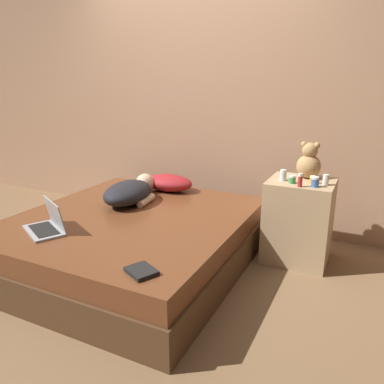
# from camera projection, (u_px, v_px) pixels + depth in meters

# --- Properties ---
(ground_plane) EXTENTS (12.00, 12.00, 0.00)m
(ground_plane) POSITION_uv_depth(u_px,v_px,m) (135.00, 262.00, 3.05)
(ground_plane) COLOR brown
(wall_back) EXTENTS (8.00, 0.06, 2.60)m
(wall_back) POSITION_uv_depth(u_px,v_px,m) (198.00, 94.00, 3.73)
(wall_back) COLOR tan
(wall_back) RESTS_ON ground_plane
(bed) EXTENTS (1.71, 1.88, 0.41)m
(bed) POSITION_uv_depth(u_px,v_px,m) (133.00, 239.00, 2.99)
(bed) COLOR #4C331E
(bed) RESTS_ON ground_plane
(nightstand) EXTENTS (0.50, 0.47, 0.67)m
(nightstand) POSITION_uv_depth(u_px,v_px,m) (298.00, 221.00, 3.03)
(nightstand) COLOR tan
(nightstand) RESTS_ON ground_plane
(pillow) EXTENTS (0.49, 0.30, 0.15)m
(pillow) POSITION_uv_depth(u_px,v_px,m) (168.00, 183.00, 3.58)
(pillow) COLOR maroon
(pillow) RESTS_ON bed
(person_lying) EXTENTS (0.43, 0.74, 0.19)m
(person_lying) POSITION_uv_depth(u_px,v_px,m) (131.00, 191.00, 3.24)
(person_lying) COLOR black
(person_lying) RESTS_ON bed
(laptop) EXTENTS (0.40, 0.35, 0.22)m
(laptop) POSITION_uv_depth(u_px,v_px,m) (48.00, 224.00, 2.61)
(laptop) COLOR #9E9EA3
(laptop) RESTS_ON bed
(teddy_bear) EXTENTS (0.19, 0.19, 0.29)m
(teddy_bear) POSITION_uv_depth(u_px,v_px,m) (309.00, 162.00, 2.98)
(teddy_bear) COLOR tan
(teddy_bear) RESTS_ON nightstand
(bottle_red) EXTENTS (0.03, 0.03, 0.10)m
(bottle_red) POSITION_uv_depth(u_px,v_px,m) (300.00, 180.00, 2.75)
(bottle_red) COLOR #B72D2D
(bottle_red) RESTS_ON nightstand
(bottle_white) EXTENTS (0.05, 0.05, 0.08)m
(bottle_white) POSITION_uv_depth(u_px,v_px,m) (326.00, 180.00, 2.80)
(bottle_white) COLOR white
(bottle_white) RESTS_ON nightstand
(bottle_clear) EXTENTS (0.05, 0.05, 0.09)m
(bottle_clear) POSITION_uv_depth(u_px,v_px,m) (283.00, 175.00, 2.93)
(bottle_clear) COLOR silver
(bottle_clear) RESTS_ON nightstand
(bottle_green) EXTENTS (0.05, 0.05, 0.06)m
(bottle_green) POSITION_uv_depth(u_px,v_px,m) (292.00, 180.00, 2.85)
(bottle_green) COLOR #3D8E4C
(bottle_green) RESTS_ON nightstand
(bottle_blue) EXTENTS (0.06, 0.06, 0.08)m
(bottle_blue) POSITION_uv_depth(u_px,v_px,m) (315.00, 182.00, 2.75)
(bottle_blue) COLOR #3866B2
(bottle_blue) RESTS_ON nightstand
(bottle_orange) EXTENTS (0.05, 0.05, 0.06)m
(bottle_orange) POSITION_uv_depth(u_px,v_px,m) (313.00, 180.00, 2.85)
(bottle_orange) COLOR orange
(bottle_orange) RESTS_ON nightstand
(book) EXTENTS (0.21, 0.19, 0.02)m
(book) POSITION_uv_depth(u_px,v_px,m) (141.00, 271.00, 2.05)
(book) COLOR black
(book) RESTS_ON bed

